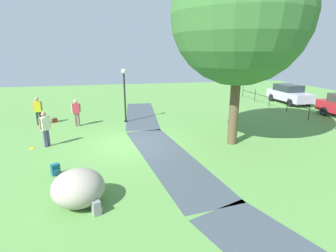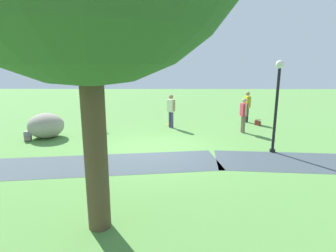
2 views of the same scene
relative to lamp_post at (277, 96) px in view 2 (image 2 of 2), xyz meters
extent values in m
plane|color=#578D43|center=(4.19, -0.02, -2.02)|extent=(48.00, 48.00, 0.00)
cube|color=#3B464E|center=(6.13, 1.36, -2.01)|extent=(8.19, 3.00, 0.01)
cylinder|color=brown|center=(5.09, 4.71, -0.20)|extent=(0.44, 0.44, 3.64)
cylinder|color=black|center=(0.00, 0.00, -1.97)|extent=(0.20, 0.20, 0.10)
cylinder|color=black|center=(0.00, 0.00, -0.54)|extent=(0.10, 0.10, 2.96)
sphere|color=white|center=(0.00, 0.00, 1.08)|extent=(0.28, 0.28, 0.28)
ellipsoid|color=gray|center=(9.02, -1.86, -1.49)|extent=(2.08, 2.08, 1.06)
cylinder|color=#1E2928|center=(-0.38, -5.16, -1.62)|extent=(0.13, 0.13, 0.80)
cylinder|color=#1E2928|center=(-0.41, -5.01, -1.62)|extent=(0.13, 0.13, 0.80)
cube|color=yellow|center=(-0.40, -5.09, -0.91)|extent=(0.30, 0.40, 0.60)
cylinder|color=#A27A59|center=(-0.36, -5.30, -0.88)|extent=(0.08, 0.08, 0.54)
cylinder|color=#A27A59|center=(-0.44, -4.87, -0.88)|extent=(0.08, 0.08, 0.54)
sphere|color=#A27A59|center=(-0.40, -5.09, -0.47)|extent=(0.22, 0.22, 0.22)
cylinder|color=brown|center=(0.35, -2.75, -1.63)|extent=(0.13, 0.13, 0.77)
cylinder|color=brown|center=(0.37, -2.91, -1.63)|extent=(0.13, 0.13, 0.77)
cube|color=#BA3446|center=(0.36, -2.83, -0.96)|extent=(0.29, 0.39, 0.58)
cylinder|color=tan|center=(0.33, -2.62, -0.93)|extent=(0.08, 0.08, 0.51)
cylinder|color=tan|center=(0.39, -3.05, -0.93)|extent=(0.08, 0.08, 0.51)
sphere|color=tan|center=(0.36, -2.83, -0.53)|extent=(0.21, 0.21, 0.21)
cylinder|color=#433D6B|center=(3.73, -3.88, -1.62)|extent=(0.13, 0.13, 0.79)
cylinder|color=#433D6B|center=(3.62, -3.76, -1.62)|extent=(0.13, 0.13, 0.79)
cube|color=#E0E9C2|center=(3.67, -3.82, -0.93)|extent=(0.42, 0.43, 0.60)
cylinder|color=#9F7258|center=(3.82, -3.99, -0.89)|extent=(0.08, 0.08, 0.53)
cylinder|color=#9F7258|center=(3.53, -3.66, -0.89)|extent=(0.08, 0.08, 0.53)
sphere|color=#9F7258|center=(3.67, -3.82, -0.49)|extent=(0.22, 0.22, 0.22)
cube|color=maroon|center=(-0.78, -4.31, -1.90)|extent=(0.26, 0.34, 0.24)
torus|color=maroon|center=(-0.78, -4.31, -1.72)|extent=(0.37, 0.37, 0.02)
cube|color=gray|center=(9.59, -1.37, -1.82)|extent=(0.33, 0.29, 0.40)
cube|color=gray|center=(9.55, -1.25, -1.90)|extent=(0.20, 0.13, 0.18)
cube|color=navy|center=(6.85, -2.88, -1.82)|extent=(0.31, 0.34, 0.40)
cube|color=#1F4F64|center=(6.96, -2.82, -1.90)|extent=(0.15, 0.20, 0.18)
cylinder|color=gold|center=(3.84, -4.46, -2.01)|extent=(0.23, 0.23, 0.02)
camera|label=1|loc=(16.07, -0.80, 2.22)|focal=28.14mm
camera|label=2|loc=(3.69, 9.62, 1.16)|focal=29.64mm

